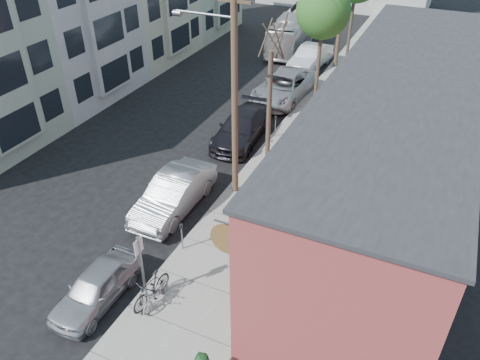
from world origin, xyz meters
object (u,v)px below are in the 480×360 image
at_px(utility_pole_near, 233,86).
at_px(car_0, 96,287).
at_px(tree_leafy_mid, 323,12).
at_px(parking_meter_near, 181,232).
at_px(bus, 294,30).
at_px(parking_meter_far, 275,123).
at_px(car_2, 241,128).
at_px(car_4, 310,57).
at_px(car_3, 284,87).
at_px(sign_post, 141,262).
at_px(car_1, 174,194).
at_px(parked_bike_a, 151,289).
at_px(patio_chair_b, 263,286).
at_px(cyclist, 260,200).
at_px(parked_bike_b, 156,295).
at_px(patron_grey, 255,269).
at_px(tree_bare, 269,109).
at_px(patio_chair_a, 272,271).

relative_size(utility_pole_near, car_0, 2.60).
bearing_deg(utility_pole_near, tree_leafy_mid, 87.99).
height_order(parking_meter_near, bus, bus).
relative_size(parking_meter_far, utility_pole_near, 0.12).
height_order(car_2, car_4, car_4).
distance_m(utility_pole_near, car_3, 12.05).
bearing_deg(sign_post, car_1, 110.25).
height_order(parking_meter_far, parked_bike_a, parking_meter_far).
relative_size(sign_post, patio_chair_b, 3.18).
xyz_separation_m(sign_post, car_4, (-1.65, 24.45, -0.99)).
xyz_separation_m(parking_meter_near, car_1, (-1.75, 2.30, -0.15)).
bearing_deg(car_4, car_0, -84.40).
relative_size(cyclist, parked_bike_a, 0.85).
xyz_separation_m(parked_bike_b, car_1, (-2.35, 5.12, 0.28)).
xyz_separation_m(parked_bike_a, car_3, (-1.85, 18.38, 0.13)).
bearing_deg(patron_grey, bus, -173.31).
height_order(tree_bare, patron_grey, tree_bare).
bearing_deg(parking_meter_far, car_4, 97.70).
distance_m(car_0, bus, 29.70).
distance_m(patron_grey, parked_bike_a, 3.70).
xyz_separation_m(patron_grey, car_2, (-5.13, 10.10, -0.36)).
height_order(parking_meter_far, car_3, car_3).
distance_m(parked_bike_b, car_3, 18.54).
bearing_deg(car_1, patron_grey, -30.14).
relative_size(patio_chair_a, bus, 0.09).
height_order(sign_post, parked_bike_a, sign_post).
xyz_separation_m(utility_pole_near, patio_chair_a, (3.71, -4.65, -4.82)).
xyz_separation_m(parking_meter_near, tree_bare, (0.55, 7.74, 2.07)).
relative_size(sign_post, car_1, 0.55).
xyz_separation_m(parking_meter_far, car_4, (-1.55, 11.44, -0.14)).
bearing_deg(sign_post, car_3, 94.83).
bearing_deg(car_1, parking_meter_near, -52.47).
bearing_deg(tree_leafy_mid, parking_meter_far, -95.30).
bearing_deg(patio_chair_a, car_1, 142.60).
relative_size(car_0, car_4, 0.75).
xyz_separation_m(parking_meter_far, car_2, (-1.65, -0.94, -0.20)).
bearing_deg(patio_chair_b, sign_post, -134.63).
height_order(sign_post, cyclist, sign_post).
bearing_deg(utility_pole_near, parking_meter_near, -91.76).
relative_size(utility_pole_near, parked_bike_b, 6.48).
height_order(parking_meter_near, parking_meter_far, same).
xyz_separation_m(sign_post, parked_bike_b, (0.50, -0.10, -1.28)).
distance_m(parking_meter_near, tree_bare, 8.03).
relative_size(parking_meter_near, patron_grey, 0.63).
xyz_separation_m(patron_grey, cyclist, (-1.50, 4.02, -0.18)).
height_order(patron_grey, car_3, patron_grey).
bearing_deg(parking_meter_near, car_0, -112.68).
bearing_deg(sign_post, parking_meter_far, 90.44).
relative_size(utility_pole_near, bus, 1.01).
distance_m(patron_grey, car_4, 23.04).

